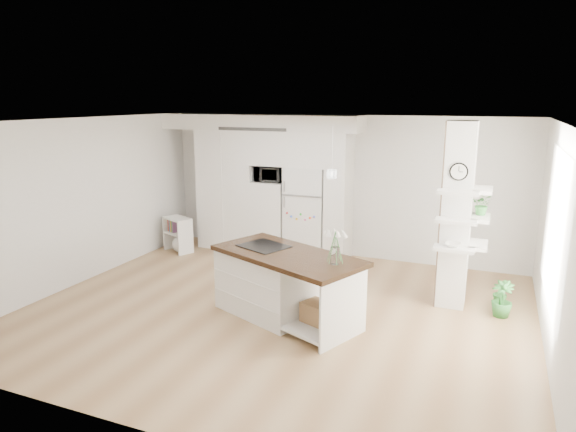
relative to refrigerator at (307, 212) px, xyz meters
name	(u,v)px	position (x,y,z in m)	size (l,w,h in m)	color
floor	(277,310)	(0.53, -2.68, -0.88)	(7.00, 6.00, 0.01)	tan
room	(276,184)	(0.53, -2.68, 0.98)	(7.04, 6.04, 2.72)	white
cabinet_wall	(263,176)	(-0.92, -0.01, 0.63)	(4.00, 0.71, 2.70)	white
refrigerator	(307,212)	(0.00, 0.00, 0.00)	(0.78, 0.69, 1.75)	white
column	(462,217)	(2.90, -1.55, 0.48)	(0.69, 0.90, 2.70)	silver
window	(555,228)	(4.00, -2.38, 0.62)	(2.40, 2.40, 0.00)	white
pendant_light	(404,170)	(2.23, -2.53, 1.24)	(0.12, 0.12, 0.10)	white
kitchen_island	(275,281)	(0.55, -2.80, -0.38)	(2.34, 1.74, 1.52)	white
bookshelf	(179,237)	(-2.45, -0.75, -0.57)	(0.67, 0.55, 0.69)	white
floor_plant_a	(502,293)	(3.52, -1.33, -0.65)	(0.25, 0.20, 0.45)	#307931
floor_plant_b	(502,299)	(3.52, -1.67, -0.62)	(0.29, 0.29, 0.52)	#307931
microwave	(270,174)	(-0.75, -0.06, 0.69)	(0.54, 0.37, 0.30)	#2D2D2D
shelf_plant	(482,205)	(3.15, -1.38, 0.65)	(0.27, 0.23, 0.30)	#307931
decor_bowl	(453,245)	(2.82, -1.78, 0.13)	(0.22, 0.22, 0.05)	white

